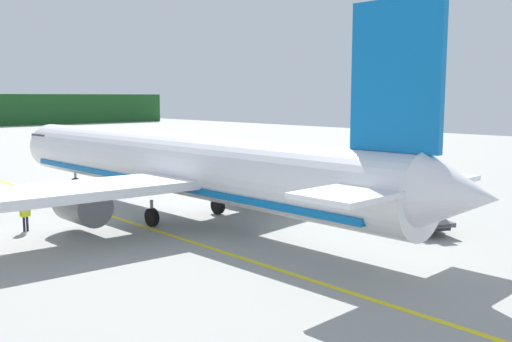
% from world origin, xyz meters
% --- Properties ---
extents(airliner_foreground, '(34.68, 41.67, 11.90)m').
position_xyz_m(airliner_foreground, '(27.94, 16.78, 3.39)').
color(airliner_foreground, white).
rests_on(airliner_foreground, ground).
extents(service_truck_baggage, '(4.65, 6.32, 2.59)m').
position_xyz_m(service_truck_baggage, '(37.09, 5.93, 1.18)').
color(service_truck_baggage, '#338C3F').
rests_on(service_truck_baggage, ground).
extents(crew_marshaller, '(0.63, 0.27, 1.72)m').
position_xyz_m(crew_marshaller, '(19.24, 19.64, 1.02)').
color(crew_marshaller, '#191E33').
rests_on(crew_marshaller, ground).
extents(apron_guide_line, '(0.30, 60.00, 0.01)m').
position_xyz_m(apron_guide_line, '(24.91, 12.35, 0.01)').
color(apron_guide_line, yellow).
rests_on(apron_guide_line, ground).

